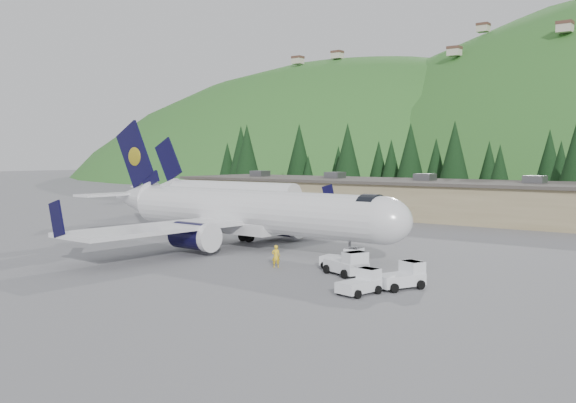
# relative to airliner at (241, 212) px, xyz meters

# --- Properties ---
(ground) EXTENTS (600.00, 600.00, 0.00)m
(ground) POSITION_rel_airliner_xyz_m (1.10, -0.06, -3.33)
(ground) COLOR slate
(airliner) EXTENTS (37.69, 35.33, 12.52)m
(airliner) POSITION_rel_airliner_xyz_m (0.00, 0.00, 0.00)
(airliner) COLOR white
(airliner) RESTS_ON ground
(second_airliner) EXTENTS (27.50, 11.00, 10.05)m
(second_airliner) POSITION_rel_airliner_xyz_m (-23.82, 21.94, -0.01)
(second_airliner) COLOR white
(second_airliner) RESTS_ON ground
(baggage_tug_a) EXTENTS (3.22, 2.08, 1.66)m
(baggage_tug_a) POSITION_rel_airliner_xyz_m (14.32, -4.38, -2.59)
(baggage_tug_a) COLOR white
(baggage_tug_a) RESTS_ON ground
(baggage_tug_b) EXTENTS (3.81, 3.06, 1.82)m
(baggage_tug_b) POSITION_rel_airliner_xyz_m (15.90, -6.48, -2.52)
(baggage_tug_b) COLOR white
(baggage_tug_b) RESTS_ON ground
(baggage_tug_c) EXTENTS (2.16, 3.08, 1.53)m
(baggage_tug_c) POSITION_rel_airliner_xyz_m (19.76, -11.19, -2.65)
(baggage_tug_c) COLOR white
(baggage_tug_c) RESTS_ON ground
(terminal_building) EXTENTS (71.00, 17.00, 6.10)m
(terminal_building) POSITION_rel_airliner_xyz_m (-3.91, 37.94, -0.71)
(terminal_building) COLOR #8F7E59
(terminal_building) RESTS_ON ground
(baggage_tug_d) EXTENTS (2.90, 3.60, 1.72)m
(baggage_tug_d) POSITION_rel_airliner_xyz_m (21.05, -8.12, -2.56)
(baggage_tug_d) COLOR white
(baggage_tug_d) RESTS_ON ground
(ramp_worker) EXTENTS (0.77, 0.73, 1.76)m
(ramp_worker) POSITION_rel_airliner_xyz_m (9.72, -7.04, -2.45)
(ramp_worker) COLOR yellow
(ramp_worker) RESTS_ON ground
(tree_line) EXTENTS (112.56, 19.56, 14.28)m
(tree_line) POSITION_rel_airliner_xyz_m (-8.25, 61.08, 4.15)
(tree_line) COLOR black
(tree_line) RESTS_ON ground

